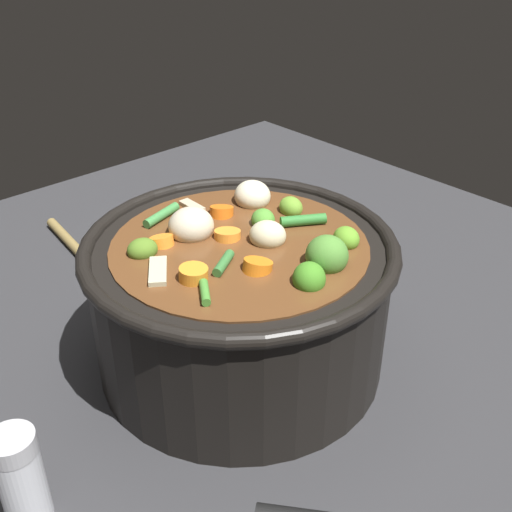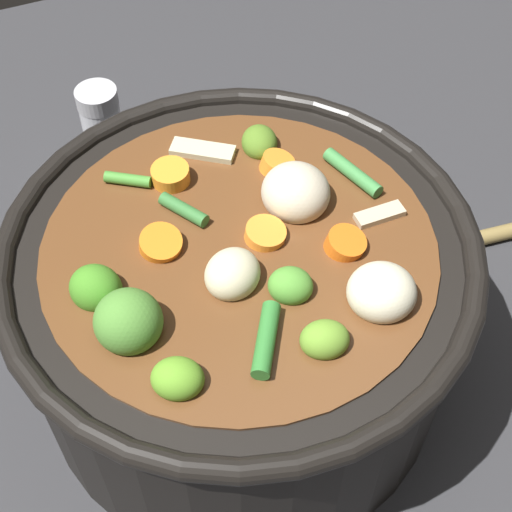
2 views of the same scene
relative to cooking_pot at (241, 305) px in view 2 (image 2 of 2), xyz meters
The scene contains 3 objects.
ground_plane 0.08m from the cooking_pot, behind, with size 1.10×1.10×0.00m, color #2D2D30.
cooking_pot is the anchor object (origin of this frame).
salt_shaker 0.25m from the cooking_pot, behind, with size 0.04×0.04×0.09m.
Camera 2 is at (0.28, -0.11, 0.49)m, focal length 52.53 mm.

